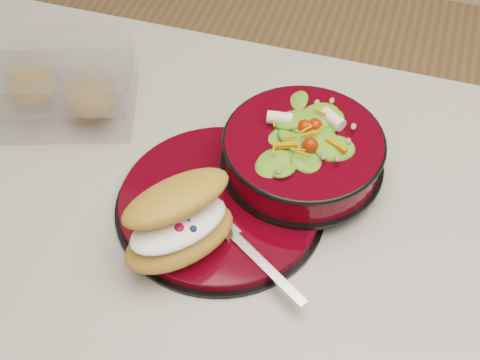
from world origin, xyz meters
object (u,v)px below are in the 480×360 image
(salad_bowl, at_px, (303,147))
(croissant, at_px, (181,222))
(fork, at_px, (254,255))
(pastry_box, at_px, (59,84))
(dinner_plate, at_px, (221,204))

(salad_bowl, distance_m, croissant, 0.20)
(croissant, relative_size, fork, 1.19)
(salad_bowl, xyz_separation_m, fork, (-0.02, -0.16, -0.03))
(croissant, distance_m, pastry_box, 0.32)
(dinner_plate, height_order, pastry_box, pastry_box)
(salad_bowl, bearing_deg, fork, -97.06)
(dinner_plate, distance_m, salad_bowl, 0.13)
(fork, distance_m, pastry_box, 0.39)
(dinner_plate, height_order, croissant, croissant)
(croissant, xyz_separation_m, pastry_box, (-0.26, 0.19, -0.02))
(fork, bearing_deg, pastry_box, 94.76)
(salad_bowl, relative_size, fork, 1.49)
(croissant, bearing_deg, pastry_box, 92.38)
(dinner_plate, distance_m, pastry_box, 0.30)
(dinner_plate, distance_m, croissant, 0.10)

